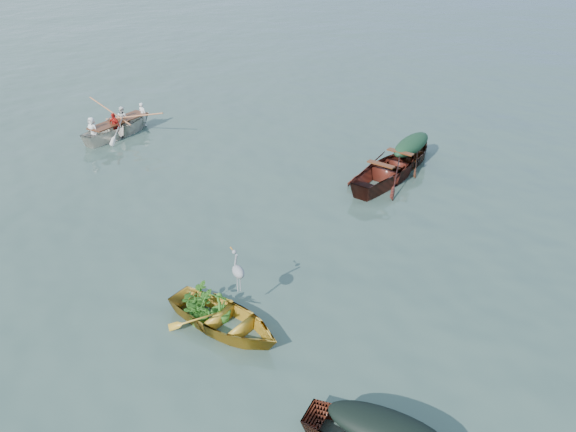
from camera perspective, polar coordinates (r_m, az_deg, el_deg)
name	(u,v)px	position (r m, az deg, el deg)	size (l,w,h in m)	color
ground	(377,283)	(12.95, 9.02, -6.76)	(140.00, 140.00, 0.00)	#3A5148
yellow_dinghy	(225,329)	(11.62, -6.45, -11.30)	(1.43, 3.30, 0.90)	gold
green_tarp_boat	(409,164)	(19.17, 12.21, 5.18)	(1.28, 4.10, 0.94)	#452610
open_wooden_boat	(389,181)	(17.83, 10.20, 3.56)	(1.57, 5.04, 1.22)	#4E1C13
rowed_boat	(121,135)	(22.17, -16.63, 7.87)	(1.35, 4.49, 1.08)	white
dark_tarp_cover	(388,427)	(9.09, 10.14, -20.35)	(0.72, 1.94, 0.40)	black
green_tarp_cover	(411,143)	(18.90, 12.44, 7.21)	(0.70, 2.25, 0.52)	#17381E
thwart_benches	(390,162)	(17.58, 10.37, 5.42)	(0.94, 2.52, 0.04)	#522713
heron	(239,278)	(11.42, -5.04, -6.30)	(0.28, 0.40, 0.92)	gray
dinghy_weeds	(203,288)	(11.49, -8.63, -7.28)	(0.70, 0.90, 0.60)	#26641A
rowers	(117,112)	(21.88, -16.97, 10.12)	(1.21, 3.14, 0.76)	silver
oars	(118,121)	(21.98, -16.84, 9.25)	(2.60, 0.60, 0.06)	#A4633E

